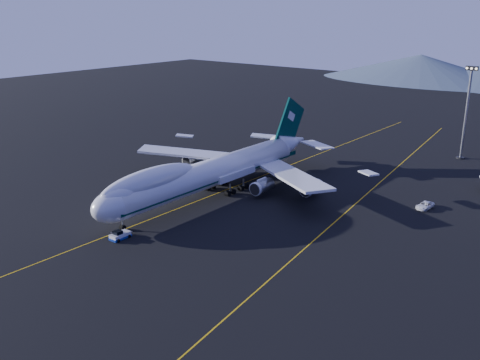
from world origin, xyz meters
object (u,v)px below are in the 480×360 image
Objects in this scene: service_van at (425,205)px; floodlight_mast at (466,113)px; pushback_tug at (120,236)px; boeing_747 at (211,172)px.

service_van is 0.20× the size of floodlight_mast.
pushback_tug is 0.15× the size of floodlight_mast.
service_van is (39.36, 52.79, 0.17)m from pushback_tug.
boeing_747 is 30.15m from pushback_tug.
boeing_747 is 48.59m from service_van.
boeing_747 is 79.14m from floodlight_mast.
pushback_tug is (3.00, -29.53, -5.25)m from boeing_747.
boeing_747 is 13.70× the size of service_van.
boeing_747 is 2.70× the size of floodlight_mast.
service_van is at bearing -81.15° from floodlight_mast.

